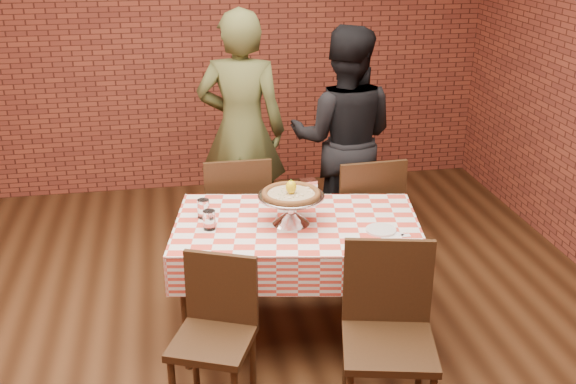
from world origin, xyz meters
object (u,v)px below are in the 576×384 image
Objects in this scene: water_glass_left at (209,220)px; diner_black at (344,139)px; water_glass_right at (203,209)px; table at (297,280)px; chair_far_left at (236,214)px; chair_far_right at (361,216)px; pizza at (291,194)px; pizza_stand at (291,209)px; chair_near_right at (389,344)px; diner_olive at (242,131)px; chair_near_left at (213,346)px; condiment_caddy at (308,190)px.

diner_black reaches higher than water_glass_left.
table is at bearing -17.58° from water_glass_right.
chair_far_left is 0.87m from chair_far_right.
pizza is 3.00× the size of water_glass_right.
pizza_stand is 0.99m from chair_near_right.
water_glass_left is at bearing 90.07° from diner_olive.
chair_far_right is (1.08, 0.64, -0.35)m from water_glass_left.
chair_far_right is 0.52× the size of diner_olive.
pizza is 0.49m from water_glass_left.
pizza_stand is 0.23× the size of diner_black.
chair_far_left is (-0.24, 0.84, -0.38)m from pizza_stand.
pizza reaches higher than chair_far_left.
diner_olive reaches higher than chair_near_left.
water_glass_right reaches higher than chair_near_left.
chair_far_right is at bearing 46.47° from pizza.
pizza_stand is 0.22× the size of diner_olive.
pizza is 0.36× the size of chair_near_right.
chair_near_right is at bearing 100.01° from diner_black.
water_glass_left is (-0.47, 0.00, -0.03)m from pizza_stand.
pizza reaches higher than chair_far_right.
pizza_stand is 3.48× the size of water_glass_right.
pizza_stand is 1.16× the size of pizza.
chair_far_right is (0.61, 0.64, -0.47)m from pizza.
table is at bearing -118.20° from condiment_caddy.
diner_black is at bearing 94.81° from chair_near_right.
water_glass_right is at bearing -173.12° from condiment_caddy.
chair_near_left is 1.73m from chair_far_right.
diner_olive is (-0.13, 1.36, -0.03)m from pizza.
pizza is at bearing 74.74° from chair_near_left.
water_glass_left is 1.22m from chair_near_right.
chair_far_left is 1.01m from diner_black.
diner_olive is 1.07× the size of diner_black.
condiment_caddy is at bearing 110.97° from chair_near_right.
pizza_stand is at bearing 43.02° from chair_far_right.
chair_far_left is at bearing 74.58° from water_glass_left.
condiment_caddy is 0.76m from chair_far_left.
water_glass_right is 0.12× the size of chair_far_left.
pizza_stand is at bearing -123.44° from condiment_caddy.
water_glass_left is 0.17m from water_glass_right.
water_glass_right is 0.13× the size of chair_near_left.
condiment_caddy is at bearing 32.90° from chair_far_right.
water_glass_right is 0.82× the size of condiment_caddy.
chair_far_right is at bearing 166.75° from chair_far_left.
water_glass_left is 0.13× the size of chair_near_left.
pizza_stand reaches higher than water_glass_left.
chair_near_left is at bearing 76.52° from diner_black.
table is 10.25× the size of condiment_caddy.
chair_near_left is at bearing -129.92° from table.
water_glass_right is 0.07× the size of diner_black.
water_glass_left is (-0.51, 0.00, 0.44)m from table.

